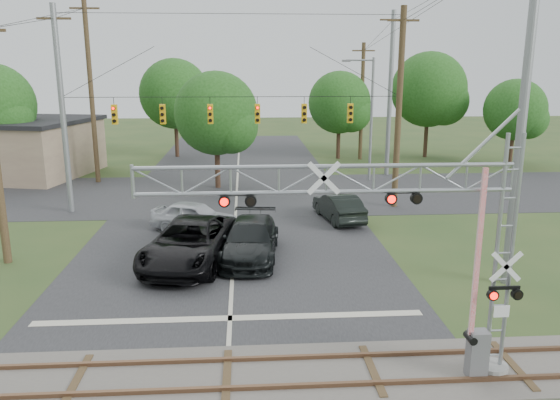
{
  "coord_description": "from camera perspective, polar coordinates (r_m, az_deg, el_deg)",
  "views": [
    {
      "loc": [
        0.58,
        -11.3,
        8.18
      ],
      "look_at": [
        1.8,
        7.5,
        3.57
      ],
      "focal_mm": 35.0,
      "sensor_mm": 36.0,
      "label": 1
    }
  ],
  "objects": [
    {
      "name": "road_main",
      "position": [
        22.82,
        -4.97,
        -7.29
      ],
      "size": [
        14.0,
        90.0,
        0.02
      ],
      "primitive_type": "cube",
      "color": "#27282A",
      "rests_on": "ground"
    },
    {
      "name": "road_cross",
      "position": [
        36.24,
        -4.55,
        0.67
      ],
      "size": [
        90.0,
        12.0,
        0.02
      ],
      "primitive_type": "cube",
      "color": "#27282A",
      "rests_on": "ground"
    },
    {
      "name": "railroad_track",
      "position": [
        15.61,
        -5.56,
        -17.8
      ],
      "size": [
        90.0,
        3.2,
        0.17
      ],
      "color": "#534E48",
      "rests_on": "ground"
    },
    {
      "name": "crossing_gantry",
      "position": [
        14.1,
        12.08,
        -3.46
      ],
      "size": [
        9.86,
        0.84,
        6.6
      ],
      "color": "gray",
      "rests_on": "ground"
    },
    {
      "name": "traffic_signal_span",
      "position": [
        31.4,
        -3.16,
        9.23
      ],
      "size": [
        19.34,
        0.36,
        11.5
      ],
      "color": "gray",
      "rests_on": "ground"
    },
    {
      "name": "pickup_black",
      "position": [
        23.51,
        -9.39,
        -4.41
      ],
      "size": [
        4.35,
        7.18,
        1.86
      ],
      "primitive_type": "imported",
      "rotation": [
        0.0,
        0.0,
        -0.2
      ],
      "color": "black",
      "rests_on": "ground"
    },
    {
      "name": "car_dark",
      "position": [
        23.95,
        -3.12,
        -4.16
      ],
      "size": [
        2.91,
        5.92,
        1.66
      ],
      "primitive_type": "imported",
      "rotation": [
        0.0,
        0.0,
        -0.11
      ],
      "color": "black",
      "rests_on": "ground"
    },
    {
      "name": "sedan_silver",
      "position": [
        28.22,
        -8.93,
        -1.69
      ],
      "size": [
        4.78,
        3.18,
        1.51
      ],
      "primitive_type": "imported",
      "rotation": [
        0.0,
        0.0,
        1.22
      ],
      "color": "#B6B8BE",
      "rests_on": "ground"
    },
    {
      "name": "suv_dark",
      "position": [
        29.95,
        6.14,
        -0.71
      ],
      "size": [
        2.39,
        4.75,
        1.49
      ],
      "primitive_type": "imported",
      "rotation": [
        0.0,
        0.0,
        3.33
      ],
      "color": "black",
      "rests_on": "ground"
    },
    {
      "name": "streetlight",
      "position": [
        40.38,
        9.31,
        8.96
      ],
      "size": [
        2.36,
        0.25,
        8.84
      ],
      "color": "gray",
      "rests_on": "ground"
    },
    {
      "name": "utility_poles",
      "position": [
        34.2,
        0.05,
        10.14
      ],
      "size": [
        23.69,
        29.7,
        13.13
      ],
      "color": "#412D1E",
      "rests_on": "ground"
    },
    {
      "name": "treeline",
      "position": [
        47.42,
        -7.11,
        10.59
      ],
      "size": [
        54.27,
        20.54,
        9.65
      ],
      "color": "#3B271B",
      "rests_on": "ground"
    }
  ]
}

